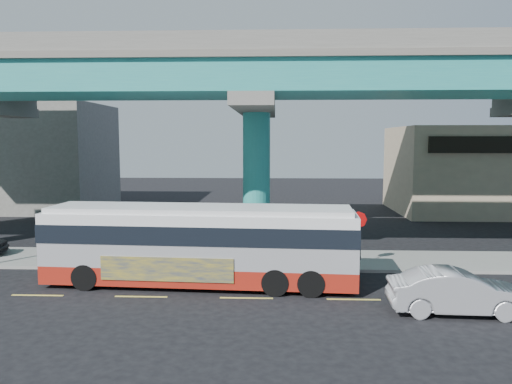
{
  "coord_description": "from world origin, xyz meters",
  "views": [
    {
      "loc": [
        1.11,
        -18.46,
        5.89
      ],
      "look_at": [
        0.18,
        4.0,
        3.57
      ],
      "focal_mm": 35.0,
      "sensor_mm": 36.0,
      "label": 1
    }
  ],
  "objects": [
    {
      "name": "ground",
      "position": [
        0.0,
        0.0,
        0.0
      ],
      "size": [
        120.0,
        120.0,
        0.0
      ],
      "primitive_type": "plane",
      "color": "black",
      "rests_on": "ground"
    },
    {
      "name": "sidewalk",
      "position": [
        0.0,
        5.5,
        0.07
      ],
      "size": [
        70.0,
        4.0,
        0.15
      ],
      "primitive_type": "cube",
      "color": "gray",
      "rests_on": "ground"
    },
    {
      "name": "lane_markings",
      "position": [
        -0.0,
        -0.3,
        0.01
      ],
      "size": [
        58.0,
        0.12,
        0.01
      ],
      "color": "#D8C64C",
      "rests_on": "ground"
    },
    {
      "name": "viaduct",
      "position": [
        -0.0,
        9.11,
        9.14
      ],
      "size": [
        52.0,
        12.4,
        11.7
      ],
      "color": "teal",
      "rests_on": "ground"
    },
    {
      "name": "building_beige",
      "position": [
        18.0,
        22.98,
        3.51
      ],
      "size": [
        14.0,
        10.23,
        7.0
      ],
      "color": "tan",
      "rests_on": "ground"
    },
    {
      "name": "building_concrete",
      "position": [
        -20.0,
        24.0,
        4.5
      ],
      "size": [
        12.0,
        10.0,
        9.0
      ],
      "primitive_type": "cube",
      "color": "gray",
      "rests_on": "ground"
    },
    {
      "name": "transit_bus",
      "position": [
        -1.97,
        1.4,
        1.77
      ],
      "size": [
        12.75,
        3.43,
        3.24
      ],
      "rotation": [
        0.0,
        0.0,
        -0.06
      ],
      "color": "maroon",
      "rests_on": "ground"
    },
    {
      "name": "sedan",
      "position": [
        7.28,
        -1.66,
        0.76
      ],
      "size": [
        2.04,
        4.74,
        1.51
      ],
      "primitive_type": "imported",
      "rotation": [
        0.0,
        0.0,
        1.52
      ],
      "color": "#A5A5AA",
      "rests_on": "ground"
    },
    {
      "name": "stop_sign",
      "position": [
        4.86,
        4.18,
        1.97
      ],
      "size": [
        0.76,
        0.09,
        2.53
      ],
      "rotation": [
        0.0,
        0.0,
        -0.35
      ],
      "color": "gray",
      "rests_on": "sidewalk"
    }
  ]
}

